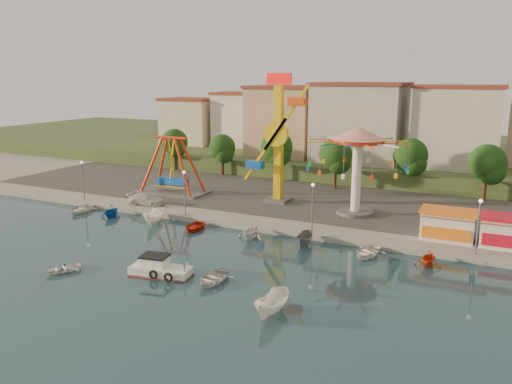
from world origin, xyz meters
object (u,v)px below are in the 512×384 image
Objects in this scene: skiff at (272,305)px; van at (147,199)px; wave_swinger at (358,151)px; cabin_motorboat at (160,270)px; rowboat_a at (212,278)px; kamikaze_tower at (280,142)px; pirate_ship_ride at (172,166)px.

skiff is 0.86× the size of van.
cabin_motorboat is (-10.56, -24.54, -7.70)m from wave_swinger.
rowboat_a is (4.89, 0.64, -0.09)m from cabin_motorboat.
kamikaze_tower is 3.38× the size of van.
rowboat_a is at bearing -49.16° from pirate_ship_ride.
wave_swinger is 2.95× the size of rowboat_a.
van is (-14.95, -8.36, -7.21)m from kamikaze_tower.
pirate_ship_ride reaches higher than skiff.
cabin_motorboat is 12.00m from skiff.
cabin_motorboat is at bearing 171.04° from skiff.
kamikaze_tower reaches higher than van.
pirate_ship_ride is at bearing -179.53° from wave_swinger.
pirate_ship_ride is 2.39× the size of skiff.
kamikaze_tower is at bearing 4.76° from pirate_ship_ride.
wave_swinger is at bearing 76.08° from rowboat_a.
rowboat_a is (4.66, -25.00, -8.11)m from kamikaze_tower.
pirate_ship_ride is 38.48m from skiff.
van is at bearing 139.11° from rowboat_a.
pirate_ship_ride is 2.05× the size of van.
wave_swinger is 2.37× the size of van.
skiff is at bearing -67.83° from kamikaze_tower.
cabin_motorboat is at bearing -90.51° from kamikaze_tower.
pirate_ship_ride is at bearing -175.24° from kamikaze_tower.
pirate_ship_ride is 31.56m from rowboat_a.
cabin_motorboat is 1.14× the size of van.
wave_swinger is 27.19m from van.
cabin_motorboat reaches higher than rowboat_a.
wave_swinger is 28.11m from skiff.
kamikaze_tower is at bearing 79.56° from cabin_motorboat.
pirate_ship_ride is 0.61× the size of kamikaze_tower.
rowboat_a is 0.80× the size of van.
kamikaze_tower is at bearing 99.98° from rowboat_a.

